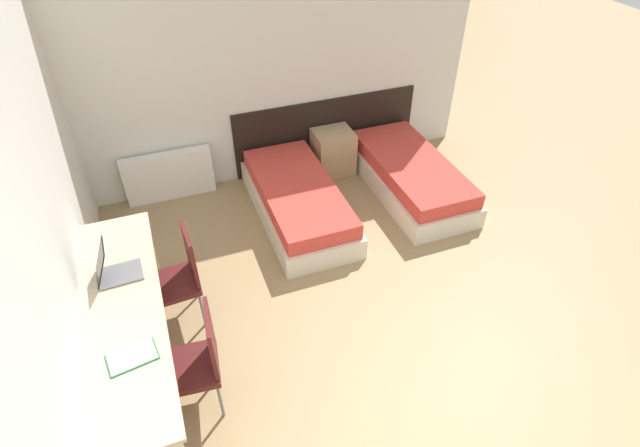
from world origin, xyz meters
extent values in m
cube|color=silver|center=(0.00, 4.07, 1.35)|extent=(5.16, 0.05, 2.70)
cube|color=silver|center=(-2.11, 2.02, 1.35)|extent=(0.05, 5.05, 2.70)
cube|color=black|center=(0.76, 4.04, 0.44)|extent=(2.37, 0.03, 0.87)
cube|color=beige|center=(0.05, 3.08, 0.13)|extent=(0.85, 1.86, 0.25)
cube|color=#CC3D33|center=(0.05, 3.08, 0.34)|extent=(0.77, 1.78, 0.18)
cube|color=beige|center=(1.47, 3.08, 0.13)|extent=(0.85, 1.86, 0.25)
cube|color=#CC3D33|center=(1.47, 3.08, 0.34)|extent=(0.77, 1.78, 0.18)
cube|color=tan|center=(0.76, 3.80, 0.28)|extent=(0.47, 0.41, 0.56)
cube|color=silver|center=(-1.23, 3.95, 0.29)|extent=(1.01, 0.12, 0.58)
cube|color=#C6B28E|center=(-1.79, 1.59, 0.71)|extent=(0.59, 2.29, 0.04)
cube|color=#C6B28E|center=(-1.79, 2.72, 0.35)|extent=(0.53, 0.04, 0.69)
cube|color=#511919|center=(-1.41, 2.04, 0.43)|extent=(0.43, 0.43, 0.05)
cube|color=#511919|center=(-1.22, 2.05, 0.70)|extent=(0.05, 0.37, 0.49)
cylinder|color=slate|center=(-1.58, 1.85, 0.20)|extent=(0.02, 0.02, 0.40)
cylinder|color=slate|center=(-1.60, 2.20, 0.20)|extent=(0.02, 0.02, 0.40)
cylinder|color=slate|center=(-1.23, 1.87, 0.20)|extent=(0.02, 0.02, 0.40)
cylinder|color=slate|center=(-1.25, 2.22, 0.20)|extent=(0.02, 0.02, 0.40)
cube|color=#511919|center=(-1.41, 1.15, 0.43)|extent=(0.45, 0.45, 0.05)
cube|color=#511919|center=(-1.22, 1.13, 0.70)|extent=(0.07, 0.37, 0.49)
cylinder|color=slate|center=(-1.60, 0.99, 0.20)|extent=(0.02, 0.02, 0.40)
cylinder|color=slate|center=(-1.57, 1.34, 0.20)|extent=(0.02, 0.02, 0.40)
cylinder|color=slate|center=(-1.26, 0.96, 0.20)|extent=(0.02, 0.02, 0.40)
cylinder|color=slate|center=(-1.22, 1.30, 0.20)|extent=(0.02, 0.02, 0.40)
cube|color=slate|center=(-1.78, 1.98, 0.74)|extent=(0.35, 0.26, 0.02)
cube|color=black|center=(-1.88, 1.97, 0.90)|extent=(0.14, 0.25, 0.32)
cube|color=#236B3D|center=(-1.75, 1.14, 0.73)|extent=(0.35, 0.25, 0.01)
cube|color=white|center=(-1.75, 1.14, 0.74)|extent=(0.33, 0.23, 0.01)
camera|label=1|loc=(-1.27, -1.18, 3.54)|focal=28.00mm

